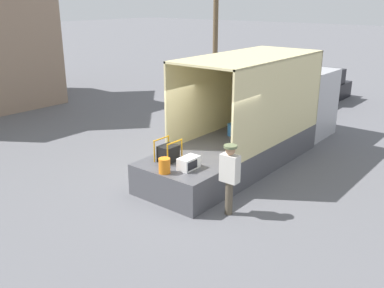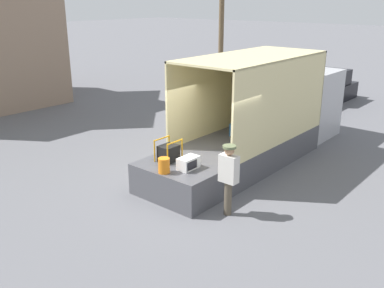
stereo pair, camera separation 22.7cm
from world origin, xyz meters
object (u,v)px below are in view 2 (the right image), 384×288
Objects in this scene: microwave at (188,163)px; worker_person at (229,173)px; portable_generator at (169,153)px; pickup_truck_black at (321,90)px; orange_bucket at (164,165)px; box_truck at (278,119)px; utility_pole at (222,1)px.

worker_person reaches higher than microwave.
microwave is 1.24m from worker_person.
portable_generator is 12.21m from pickup_truck_black.
worker_person reaches higher than orange_bucket.
worker_person is (-5.05, -1.57, 0.05)m from box_truck.
microwave is at bearing -170.60° from pickup_truck_black.
pickup_truck_black is (12.23, 2.03, -0.36)m from microwave.
portable_generator is at bearing 175.02° from box_truck.
portable_generator is 2.00m from worker_person.
box_truck is 7.41m from pickup_truck_black.
utility_pole is at bearing 37.38° from worker_person.
box_truck reaches higher than worker_person.
portable_generator is at bearing 82.56° from microwave.
worker_person is 0.33× the size of pickup_truck_black.
worker_person is 0.19× the size of utility_pole.
utility_pole reaches higher than box_truck.
box_truck is 1.40× the size of pickup_truck_black.
utility_pole is at bearing 31.13° from portable_generator.
portable_generator is at bearing 34.85° from orange_bucket.
pickup_truck_black is at bearing 14.93° from worker_person.
box_truck is 10.95m from utility_pole.
worker_person is 15.54m from utility_pole.
worker_person is at bearing -70.14° from orange_bucket.
portable_generator is (0.10, 0.76, 0.07)m from microwave.
pickup_truck_black is (12.25, 3.27, -0.44)m from worker_person.
portable_generator is at bearing -174.02° from pickup_truck_black.
microwave is at bearing 88.86° from worker_person.
orange_bucket is 0.22× the size of worker_person.
utility_pole is (12.56, 7.64, 3.70)m from orange_bucket.
microwave is 0.11× the size of pickup_truck_black.
pickup_truck_black is 7.19m from utility_pole.
orange_bucket is at bearing -179.59° from box_truck.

